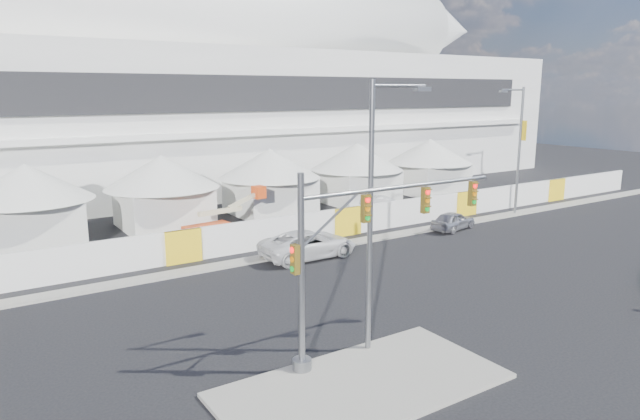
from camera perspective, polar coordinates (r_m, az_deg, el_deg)
ground at (r=26.26m, az=10.78°, el=-10.83°), size 160.00×160.00×0.00m
median_island at (r=20.61m, az=4.23°, el=-17.07°), size 10.00×5.00×0.15m
far_curb at (r=48.57m, az=17.60°, el=-0.58°), size 80.00×1.20×0.12m
stadium at (r=64.17m, az=-9.75°, el=11.14°), size 80.00×24.80×21.98m
tent_row at (r=45.36m, az=-10.07°, el=2.92°), size 53.40×8.40×5.40m
hoarding_fence at (r=40.28m, az=2.68°, el=-1.14°), size 70.00×0.25×2.00m
scaffold_tower at (r=82.65m, az=16.74°, el=8.53°), size 4.40×4.40×12.00m
sedan_silver at (r=42.94m, az=13.17°, el=-1.04°), size 2.46×4.33×1.39m
pickup_curb at (r=34.89m, az=-1.17°, el=-3.43°), size 2.86×6.14×1.70m
lot_car_a at (r=47.89m, az=6.45°, el=0.51°), size 3.90×4.10×1.38m
traffic_mast at (r=20.99m, az=2.88°, el=-4.45°), size 9.53×0.70×7.17m
streetlight_median at (r=21.41m, az=5.64°, el=1.09°), size 2.85×0.29×10.29m
streetlight_curb at (r=48.91m, az=19.18°, el=6.45°), size 3.06×0.69×10.35m
boom_lift at (r=40.29m, az=-10.41°, el=-1.51°), size 6.45×1.80×3.23m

